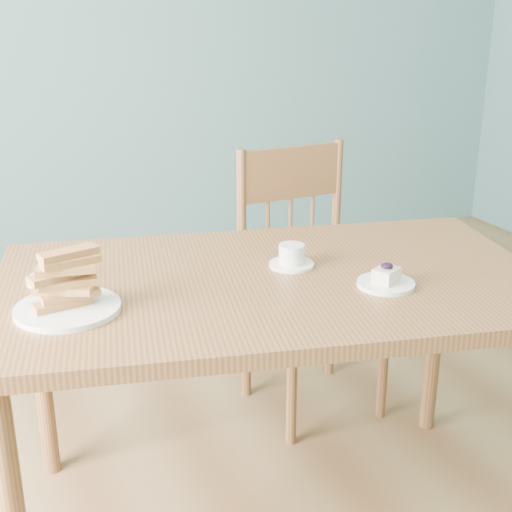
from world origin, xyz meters
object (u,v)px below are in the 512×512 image
at_px(cheesecake_plate_far, 54,276).
at_px(coffee_cup, 292,257).
at_px(dining_table, 272,304).
at_px(dining_chair, 309,280).
at_px(biscotti_plate, 66,291).
at_px(cheesecake_plate_near, 386,280).

xyz_separation_m(cheesecake_plate_far, coffee_cup, (0.63, -0.15, 0.01)).
height_order(dining_table, dining_chair, dining_chair).
bearing_deg(coffee_cup, biscotti_plate, 165.41).
xyz_separation_m(dining_chair, biscotti_plate, (-0.94, -0.56, 0.33)).
bearing_deg(biscotti_plate, cheesecake_plate_far, 90.57).
relative_size(dining_chair, biscotti_plate, 3.89).
relative_size(dining_table, cheesecake_plate_near, 10.65).
xyz_separation_m(dining_table, cheesecake_plate_near, (0.25, -0.17, 0.09)).
xyz_separation_m(cheesecake_plate_near, cheesecake_plate_far, (-0.79, 0.37, -0.00)).
bearing_deg(cheesecake_plate_near, cheesecake_plate_far, 154.69).
bearing_deg(dining_table, dining_chair, 65.88).
relative_size(dining_table, biscotti_plate, 6.32).
relative_size(dining_table, cheesecake_plate_far, 11.21).
bearing_deg(biscotti_plate, dining_table, 0.70).
height_order(dining_table, coffee_cup, coffee_cup).
bearing_deg(biscotti_plate, cheesecake_plate_near, -11.77).
bearing_deg(dining_table, biscotti_plate, -167.44).
bearing_deg(cheesecake_plate_far, dining_table, -20.52).
height_order(dining_chair, biscotti_plate, dining_chair).
bearing_deg(cheesecake_plate_near, coffee_cup, 125.48).
xyz_separation_m(cheesecake_plate_near, coffee_cup, (-0.16, 0.23, 0.01)).
xyz_separation_m(cheesecake_plate_far, biscotti_plate, (0.00, -0.21, 0.04)).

